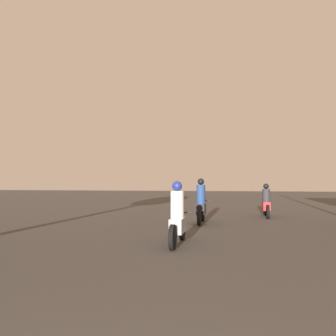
{
  "coord_description": "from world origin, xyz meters",
  "views": [
    {
      "loc": [
        0.28,
        -0.3,
        1.49
      ],
      "look_at": [
        -3.32,
        17.33,
        2.31
      ],
      "focal_mm": 35.0,
      "sensor_mm": 36.0,
      "label": 1
    }
  ],
  "objects": [
    {
      "name": "motorcycle_silver",
      "position": [
        -1.08,
        7.53,
        0.62
      ],
      "size": [
        0.6,
        1.92,
        1.53
      ],
      "rotation": [
        0.0,
        0.0,
        -0.01
      ],
      "color": "black",
      "rests_on": "ground_plane"
    },
    {
      "name": "motorcycle_black",
      "position": [
        -0.94,
        11.8,
        0.66
      ],
      "size": [
        0.6,
        1.99,
        1.66
      ],
      "rotation": [
        0.0,
        0.0,
        0.02
      ],
      "color": "black",
      "rests_on": "ground_plane"
    },
    {
      "name": "motorcycle_red",
      "position": [
        1.62,
        14.63,
        0.59
      ],
      "size": [
        0.6,
        2.07,
        1.46
      ],
      "rotation": [
        0.0,
        0.0,
        -0.12
      ],
      "color": "black",
      "rests_on": "ground_plane"
    }
  ]
}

